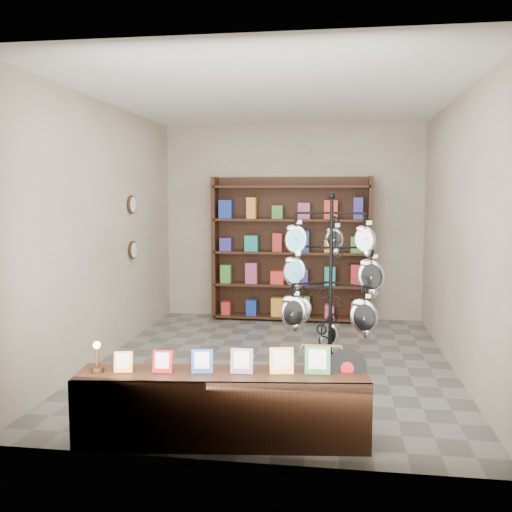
{
  "coord_description": "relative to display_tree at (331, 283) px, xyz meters",
  "views": [
    {
      "loc": [
        0.72,
        -6.38,
        1.92
      ],
      "look_at": [
        -0.06,
        -1.0,
        1.34
      ],
      "focal_mm": 40.0,
      "sensor_mm": 36.0,
      "label": 1
    }
  ],
  "objects": [
    {
      "name": "wall_clocks",
      "position": [
        -2.63,
        1.99,
        0.37
      ],
      "size": [
        0.03,
        0.24,
        0.84
      ],
      "color": "black",
      "rests_on": "ground"
    },
    {
      "name": "display_tree",
      "position": [
        0.0,
        0.0,
        0.0
      ],
      "size": [
        1.0,
        0.88,
        1.95
      ],
      "rotation": [
        0.0,
        0.0,
        -0.09
      ],
      "color": "black",
      "rests_on": "ground"
    },
    {
      "name": "ground",
      "position": [
        -0.66,
        1.19,
        -1.13
      ],
      "size": [
        5.0,
        5.0,
        0.0
      ],
      "primitive_type": "plane",
      "color": "slate",
      "rests_on": "ground"
    },
    {
      "name": "room_envelope",
      "position": [
        -0.66,
        1.19,
        0.72
      ],
      "size": [
        5.0,
        5.0,
        5.0
      ],
      "color": "#C3B59D",
      "rests_on": "ground"
    },
    {
      "name": "front_shelf",
      "position": [
        -0.81,
        -0.99,
        -0.85
      ],
      "size": [
        2.29,
        0.72,
        0.8
      ],
      "rotation": [
        0.0,
        0.0,
        0.12
      ],
      "color": "black",
      "rests_on": "ground"
    },
    {
      "name": "back_shelving",
      "position": [
        -0.66,
        3.49,
        -0.1
      ],
      "size": [
        2.42,
        0.36,
        2.2
      ],
      "color": "black",
      "rests_on": "ground"
    }
  ]
}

